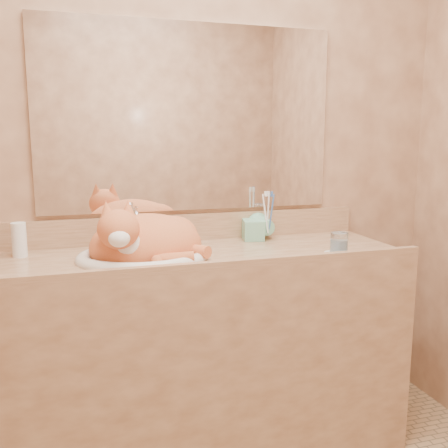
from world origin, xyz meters
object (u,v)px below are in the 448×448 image
object	(u,v)px
vanity_counter	(206,352)
water_glass	(339,243)
soap_dispenser	(255,220)
cat	(144,239)
sink_basin	(143,239)
toothbrush_cup	(268,229)

from	to	relation	value
vanity_counter	water_glass	distance (m)	0.71
vanity_counter	soap_dispenser	bearing A→B (deg)	27.41
water_glass	soap_dispenser	bearing A→B (deg)	124.94
cat	sink_basin	bearing A→B (deg)	-115.78
vanity_counter	toothbrush_cup	distance (m)	0.60
sink_basin	cat	bearing A→B (deg)	54.30
vanity_counter	sink_basin	xyz separation A→B (m)	(-0.25, -0.02, 0.50)
vanity_counter	cat	xyz separation A→B (m)	(-0.25, -0.01, 0.50)
vanity_counter	sink_basin	world-z (taller)	sink_basin
soap_dispenser	vanity_counter	bearing A→B (deg)	-140.78
sink_basin	cat	size ratio (longest dim) A/B	1.13
vanity_counter	water_glass	bearing A→B (deg)	-21.38
water_glass	sink_basin	bearing A→B (deg)	166.95
sink_basin	toothbrush_cup	distance (m)	0.60
vanity_counter	soap_dispenser	xyz separation A→B (m)	(0.26, 0.14, 0.53)
sink_basin	soap_dispenser	distance (m)	0.54
toothbrush_cup	water_glass	world-z (taller)	toothbrush_cup
soap_dispenser	toothbrush_cup	size ratio (longest dim) A/B	1.76
soap_dispenser	water_glass	bearing A→B (deg)	-43.25
vanity_counter	cat	distance (m)	0.56
vanity_counter	water_glass	world-z (taller)	water_glass
toothbrush_cup	water_glass	distance (m)	0.37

